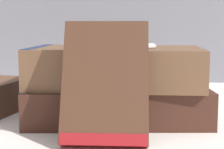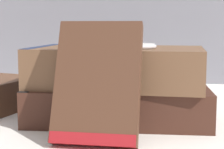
# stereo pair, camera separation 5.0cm
# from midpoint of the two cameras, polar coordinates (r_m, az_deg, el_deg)

# --- Properties ---
(ground_plane) EXTENTS (3.00, 3.00, 0.00)m
(ground_plane) POSITION_cam_midpoint_polar(r_m,az_deg,el_deg) (0.51, -7.59, -6.77)
(ground_plane) COLOR white
(book_flat_bottom) EXTENTS (0.24, 0.14, 0.05)m
(book_flat_bottom) POSITION_cam_midpoint_polar(r_m,az_deg,el_deg) (0.50, -2.68, -4.34)
(book_flat_bottom) COLOR #422319
(book_flat_bottom) RESTS_ON ground_plane
(book_flat_top) EXTENTS (0.22, 0.13, 0.05)m
(book_flat_top) POSITION_cam_midpoint_polar(r_m,az_deg,el_deg) (0.49, -2.90, 1.22)
(book_flat_top) COLOR brown
(book_flat_top) RESTS_ON book_flat_bottom
(book_leaning_front) EXTENTS (0.09, 0.07, 0.13)m
(book_leaning_front) POSITION_cam_midpoint_polar(r_m,az_deg,el_deg) (0.40, -4.65, -1.96)
(book_leaning_front) COLOR #4C2D1E
(book_leaning_front) RESTS_ON ground_plane
(pocket_watch) EXTENTS (0.05, 0.05, 0.01)m
(pocket_watch) POSITION_cam_midpoint_polar(r_m,az_deg,el_deg) (0.47, 0.75, 4.37)
(pocket_watch) COLOR white
(pocket_watch) RESTS_ON book_flat_top
(reading_glasses) EXTENTS (0.10, 0.06, 0.00)m
(reading_glasses) POSITION_cam_midpoint_polar(r_m,az_deg,el_deg) (0.64, -10.15, -3.72)
(reading_glasses) COLOR #ADADB2
(reading_glasses) RESTS_ON ground_plane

